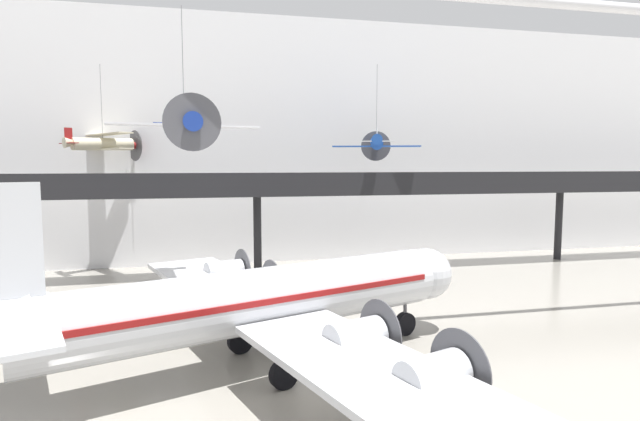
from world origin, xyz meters
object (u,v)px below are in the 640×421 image
Objects in this scene: stanchion_barrier at (477,359)px; info_sign_pedestal at (446,363)px; airliner_silver_main at (253,302)px; suspended_plane_blue_trainer at (376,143)px; suspended_plane_white_twin at (184,120)px; suspended_plane_cream_biplane at (103,144)px.

info_sign_pedestal is (-1.84, -0.43, 0.13)m from stanchion_barrier.
airliner_silver_main is 23.86m from suspended_plane_blue_trainer.
suspended_plane_white_twin reaches higher than stanchion_barrier.
airliner_silver_main is 3.44× the size of suspended_plane_blue_trainer.
stanchion_barrier is at bearing -83.56° from suspended_plane_cream_biplane.
suspended_plane_white_twin is at bearing 151.00° from stanchion_barrier.
suspended_plane_blue_trainer reaches higher than suspended_plane_cream_biplane.
airliner_silver_main is 11.03m from suspended_plane_white_twin.
info_sign_pedestal is (8.71, -2.03, -2.83)m from airliner_silver_main.
airliner_silver_main reaches higher than stanchion_barrier.
airliner_silver_main is 3.46× the size of suspended_plane_white_twin.
suspended_plane_cream_biplane is at bearing 127.89° from info_sign_pedestal.
suspended_plane_white_twin is (7.63, -17.75, 0.64)m from suspended_plane_cream_biplane.
stanchion_barrier is at bearing -167.11° from suspended_plane_blue_trainer.
suspended_plane_blue_trainer reaches higher than stanchion_barrier.
info_sign_pedestal reaches higher than stanchion_barrier.
suspended_plane_blue_trainer is at bearing 119.50° from suspended_plane_white_twin.
suspended_plane_white_twin is 18.39m from info_sign_pedestal.
suspended_plane_blue_trainer is 23.58m from suspended_plane_cream_biplane.
suspended_plane_white_twin is at bearing 146.73° from info_sign_pedestal.
suspended_plane_cream_biplane is 1.01× the size of suspended_plane_white_twin.
airliner_silver_main is 27.28m from suspended_plane_cream_biplane.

